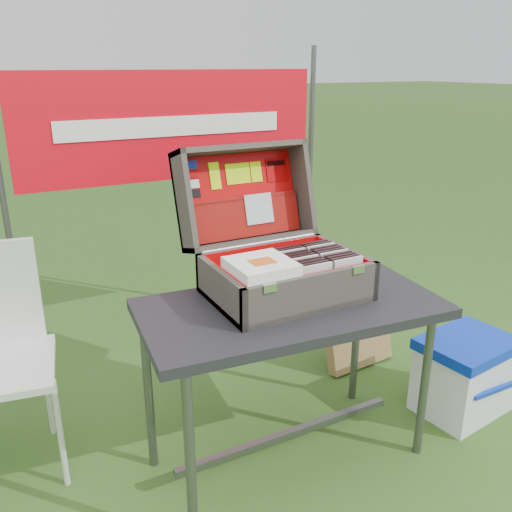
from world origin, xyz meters
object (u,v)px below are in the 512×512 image
cooler (464,375)px  cardboard_box (357,327)px  table (289,385)px  suitcase (279,227)px

cooler → cardboard_box: bearing=100.0°
table → suitcase: suitcase is taller
suitcase → cardboard_box: bearing=26.4°
cooler → cardboard_box: (-0.18, 0.59, 0.03)m
cardboard_box → table: bearing=-150.8°
cooler → cardboard_box: cardboard_box is taller
suitcase → cooler: 1.24m
suitcase → cardboard_box: suitcase is taller
table → suitcase: bearing=87.0°
table → suitcase: size_ratio=1.97×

